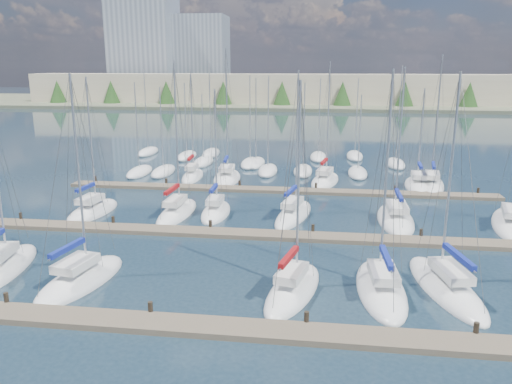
# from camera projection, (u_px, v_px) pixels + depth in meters

# --- Properties ---
(ground) EXTENTS (400.00, 400.00, 0.00)m
(ground) POSITION_uv_depth(u_px,v_px,m) (294.00, 146.00, 80.09)
(ground) COLOR #213543
(ground) RESTS_ON ground
(dock_near) EXTENTS (44.00, 1.93, 1.10)m
(dock_near) POSITION_uv_depth(u_px,v_px,m) (224.00, 328.00, 24.35)
(dock_near) COLOR #6B5E4C
(dock_near) RESTS_ON ground
(dock_mid) EXTENTS (44.00, 1.93, 1.10)m
(dock_mid) POSITION_uv_depth(u_px,v_px,m) (260.00, 235.00, 37.80)
(dock_mid) COLOR #6B5E4C
(dock_mid) RESTS_ON ground
(dock_far) EXTENTS (44.00, 1.93, 1.10)m
(dock_far) POSITION_uv_depth(u_px,v_px,m) (277.00, 190.00, 51.24)
(dock_far) COLOR #6B5E4C
(dock_far) RESTS_ON ground
(sailboat_p) EXTENTS (4.09, 8.47, 13.76)m
(sailboat_p) POSITION_uv_depth(u_px,v_px,m) (325.00, 181.00, 55.41)
(sailboat_p) COLOR white
(sailboat_p) RESTS_ON ground
(sailboat_o) EXTENTS (3.63, 8.36, 15.15)m
(sailboat_o) POSITION_uv_depth(u_px,v_px,m) (227.00, 178.00, 56.84)
(sailboat_o) COLOR white
(sailboat_o) RESTS_ON ground
(sailboat_l) EXTENTS (3.02, 8.86, 13.28)m
(sailboat_l) POSITION_uv_depth(u_px,v_px,m) (395.00, 219.00, 41.60)
(sailboat_l) COLOR white
(sailboat_l) RESTS_ON ground
(sailboat_j) EXTENTS (2.50, 6.67, 11.45)m
(sailboat_j) POSITION_uv_depth(u_px,v_px,m) (216.00, 212.00, 43.52)
(sailboat_j) COLOR white
(sailboat_j) RESTS_ON ground
(sailboat_d) EXTENTS (4.05, 7.96, 12.62)m
(sailboat_d) POSITION_uv_depth(u_px,v_px,m) (293.00, 289.00, 28.48)
(sailboat_d) COLOR white
(sailboat_d) RESTS_ON ground
(sailboat_e) EXTENTS (3.00, 8.38, 13.20)m
(sailboat_e) POSITION_uv_depth(u_px,v_px,m) (381.00, 289.00, 28.56)
(sailboat_e) COLOR white
(sailboat_e) RESTS_ON ground
(sailboat_h) EXTENTS (3.29, 7.48, 12.44)m
(sailboat_h) POSITION_uv_depth(u_px,v_px,m) (93.00, 211.00, 43.87)
(sailboat_h) COLOR white
(sailboat_h) RESTS_ON ground
(sailboat_f) EXTENTS (4.28, 9.48, 13.04)m
(sailboat_f) POSITION_uv_depth(u_px,v_px,m) (446.00, 287.00, 28.84)
(sailboat_f) COLOR white
(sailboat_f) RESTS_ON ground
(sailboat_q) EXTENTS (3.27, 7.70, 11.08)m
(sailboat_q) POSITION_uv_depth(u_px,v_px,m) (418.00, 185.00, 53.26)
(sailboat_q) COLOR white
(sailboat_q) RESTS_ON ground
(sailboat_n) EXTENTS (2.52, 7.12, 12.88)m
(sailboat_n) POSITION_uv_depth(u_px,v_px,m) (193.00, 176.00, 57.55)
(sailboat_n) COLOR white
(sailboat_n) RESTS_ON ground
(sailboat_i) EXTENTS (2.69, 8.46, 13.72)m
(sailboat_i) POSITION_uv_depth(u_px,v_px,m) (177.00, 212.00, 43.37)
(sailboat_i) COLOR white
(sailboat_i) RESTS_ON ground
(sailboat_b) EXTENTS (3.93, 8.66, 11.61)m
(sailboat_b) POSITION_uv_depth(u_px,v_px,m) (3.00, 268.00, 31.50)
(sailboat_b) COLOR white
(sailboat_b) RESTS_ON ground
(sailboat_r) EXTENTS (4.07, 9.20, 14.44)m
(sailboat_r) POSITION_uv_depth(u_px,v_px,m) (431.00, 185.00, 53.43)
(sailboat_r) COLOR white
(sailboat_r) RESTS_ON ground
(sailboat_m) EXTENTS (5.25, 9.99, 13.15)m
(sailboat_m) POSITION_uv_depth(u_px,v_px,m) (512.00, 224.00, 40.34)
(sailboat_m) COLOR white
(sailboat_m) RESTS_ON ground
(sailboat_c) EXTENTS (4.07, 8.06, 12.93)m
(sailboat_c) POSITION_uv_depth(u_px,v_px,m) (81.00, 279.00, 29.83)
(sailboat_c) COLOR white
(sailboat_c) RESTS_ON ground
(sailboat_k) EXTENTS (3.93, 8.80, 12.99)m
(sailboat_k) POSITION_uv_depth(u_px,v_px,m) (294.00, 214.00, 42.84)
(sailboat_k) COLOR white
(sailboat_k) RESTS_ON ground
(distant_boats) EXTENTS (36.93, 20.75, 13.30)m
(distant_boats) POSITION_uv_depth(u_px,v_px,m) (253.00, 163.00, 64.98)
(distant_boats) COLOR #9EA0A5
(distant_boats) RESTS_ON ground
(shoreline) EXTENTS (400.00, 60.00, 38.00)m
(shoreline) POSITION_uv_depth(u_px,v_px,m) (270.00, 81.00, 166.19)
(shoreline) COLOR #666B51
(shoreline) RESTS_ON ground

